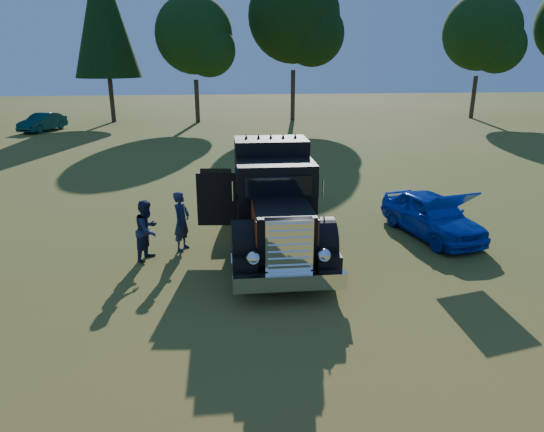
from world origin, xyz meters
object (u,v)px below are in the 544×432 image
at_px(hotrod_coupe, 432,215).
at_px(spectator_near, 182,221).
at_px(spectator_far, 147,230).
at_px(distant_teal_car, 42,122).
at_px(diamond_t_truck, 274,205).

bearing_deg(hotrod_coupe, spectator_near, -177.10).
bearing_deg(spectator_far, distant_teal_car, 47.15).
relative_size(hotrod_coupe, spectator_far, 2.60).
height_order(spectator_near, distant_teal_car, spectator_near).
distance_m(diamond_t_truck, distant_teal_car, 28.34).
bearing_deg(distant_teal_car, hotrod_coupe, -29.53).
xyz_separation_m(diamond_t_truck, spectator_far, (-3.43, -0.40, -0.46)).
xyz_separation_m(hotrod_coupe, spectator_far, (-8.31, -0.96, 0.16)).
relative_size(hotrod_coupe, distant_teal_car, 1.10).
height_order(diamond_t_truck, hotrod_coupe, diamond_t_truck).
relative_size(diamond_t_truck, spectator_far, 4.35).
relative_size(hotrod_coupe, spectator_near, 2.54).
bearing_deg(hotrod_coupe, diamond_t_truck, -173.38).
xyz_separation_m(spectator_near, spectator_far, (-0.86, -0.58, -0.02)).
xyz_separation_m(diamond_t_truck, spectator_near, (-2.57, 0.19, -0.43)).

